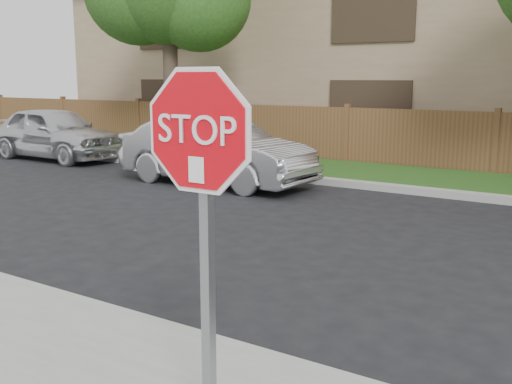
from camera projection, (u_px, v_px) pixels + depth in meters
The scene contains 7 objects.
ground at pixel (225, 347), 5.53m from camera, with size 90.00×90.00×0.00m, color black.
far_curb at pixel (459, 195), 12.22m from camera, with size 70.00×0.30×0.15m, color gray.
grass_strip at pixel (478, 184), 13.58m from camera, with size 70.00×3.00×0.12m, color #1E4714.
fence at pixel (496, 145), 14.76m from camera, with size 70.00×0.12×1.60m, color brown.
stop_sign at pixel (201, 186), 3.46m from camera, with size 1.01×0.13×2.55m.
sedan_far_left at pixel (55, 133), 17.94m from camera, with size 1.87×4.65×1.58m, color silver.
sedan_left at pixel (216, 151), 13.69m from camera, with size 1.65×4.73×1.56m, color #B3B4B8.
Camera 1 is at (3.05, -4.16, 2.45)m, focal length 42.00 mm.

